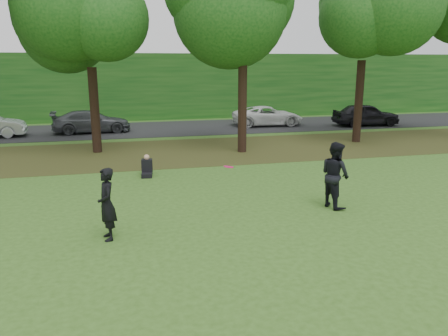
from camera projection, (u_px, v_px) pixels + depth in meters
name	position (u px, v px, depth m)	size (l,w,h in m)	color
ground	(220.00, 273.00, 9.23)	(120.00, 120.00, 0.00)	#33561A
leaf_litter	(160.00, 153.00, 21.50)	(60.00, 7.00, 0.01)	#3D3015
street	(148.00, 129.00, 29.05)	(70.00, 7.00, 0.02)	black
far_hedge	(142.00, 86.00, 34.13)	(70.00, 3.00, 5.00)	#144816
player_left	(107.00, 204.00, 10.81)	(0.67, 0.44, 1.84)	black
player_right	(335.00, 175.00, 13.26)	(0.99, 0.77, 2.03)	black
parked_cars	(152.00, 120.00, 27.89)	(36.44, 3.94, 1.55)	black
frisbee	(229.00, 167.00, 11.83)	(0.38, 0.38, 0.07)	#EE146A
seated_person	(147.00, 168.00, 17.12)	(0.49, 0.77, 0.83)	black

